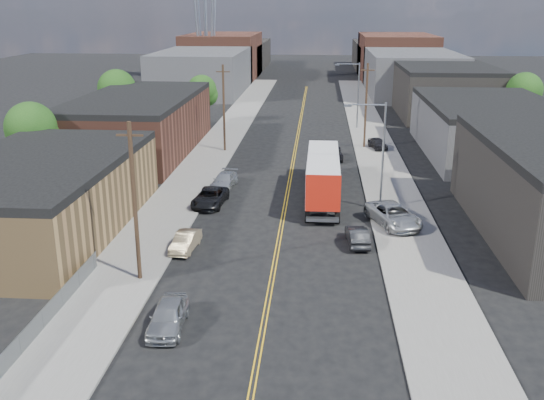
% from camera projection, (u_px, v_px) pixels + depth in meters
% --- Properties ---
extents(ground, '(260.00, 260.00, 0.00)m').
position_uv_depth(ground, '(299.00, 128.00, 84.66)').
color(ground, black).
rests_on(ground, ground).
extents(centerline, '(0.32, 120.00, 0.01)m').
position_uv_depth(centerline, '(295.00, 153.00, 70.43)').
color(centerline, gold).
rests_on(centerline, ground).
extents(sidewalk_left, '(5.00, 140.00, 0.15)m').
position_uv_depth(sidewalk_left, '(214.00, 151.00, 71.11)').
color(sidewalk_left, slate).
rests_on(sidewalk_left, ground).
extents(sidewalk_right, '(5.00, 140.00, 0.15)m').
position_uv_depth(sidewalk_right, '(377.00, 153.00, 69.71)').
color(sidewalk_right, slate).
rests_on(sidewalk_right, ground).
extents(warehouse_tan, '(12.00, 22.00, 5.60)m').
position_uv_depth(warehouse_tan, '(40.00, 195.00, 45.28)').
color(warehouse_tan, olive).
rests_on(warehouse_tan, ground).
extents(warehouse_brown, '(12.00, 26.00, 6.60)m').
position_uv_depth(warehouse_brown, '(139.00, 124.00, 69.80)').
color(warehouse_brown, '#522C20').
rests_on(warehouse_brown, ground).
extents(industrial_right_b, '(14.00, 24.00, 6.10)m').
position_uv_depth(industrial_right_b, '(489.00, 128.00, 68.82)').
color(industrial_right_b, '#323234').
rests_on(industrial_right_b, ground).
extents(industrial_right_c, '(14.00, 22.00, 7.60)m').
position_uv_depth(industrial_right_c, '(445.00, 91.00, 93.26)').
color(industrial_right_c, black).
rests_on(industrial_right_c, ground).
extents(skyline_left_a, '(16.00, 30.00, 8.00)m').
position_uv_depth(skyline_left_a, '(203.00, 71.00, 118.11)').
color(skyline_left_a, '#323234').
rests_on(skyline_left_a, ground).
extents(skyline_right_a, '(16.00, 30.00, 8.00)m').
position_uv_depth(skyline_right_a, '(411.00, 73.00, 115.17)').
color(skyline_right_a, '#323234').
rests_on(skyline_right_a, ground).
extents(skyline_left_b, '(16.00, 26.00, 10.00)m').
position_uv_depth(skyline_left_b, '(223.00, 56.00, 141.53)').
color(skyline_left_b, '#522C20').
rests_on(skyline_left_b, ground).
extents(skyline_right_b, '(16.00, 26.00, 10.00)m').
position_uv_depth(skyline_right_b, '(396.00, 57.00, 138.58)').
color(skyline_right_b, '#522C20').
rests_on(skyline_right_b, ground).
extents(skyline_left_c, '(16.00, 40.00, 7.00)m').
position_uv_depth(skyline_left_c, '(235.00, 56.00, 160.96)').
color(skyline_left_c, black).
rests_on(skyline_left_c, ground).
extents(skyline_right_c, '(16.00, 40.00, 7.00)m').
position_uv_depth(skyline_right_c, '(387.00, 57.00, 158.02)').
color(skyline_right_c, black).
rests_on(skyline_right_c, ground).
extents(streetlight_near, '(3.39, 0.25, 9.00)m').
position_uv_depth(streetlight_near, '(378.00, 147.00, 49.26)').
color(streetlight_near, gray).
rests_on(streetlight_near, ground).
extents(streetlight_far, '(3.39, 0.25, 9.00)m').
position_uv_depth(streetlight_far, '(355.00, 90.00, 82.47)').
color(streetlight_far, gray).
rests_on(streetlight_far, ground).
extents(utility_pole_left_near, '(1.60, 0.26, 10.00)m').
position_uv_depth(utility_pole_left_near, '(135.00, 202.00, 36.25)').
color(utility_pole_left_near, black).
rests_on(utility_pole_left_near, ground).
extents(utility_pole_left_far, '(1.60, 0.26, 10.00)m').
position_uv_depth(utility_pole_left_far, '(224.00, 108.00, 69.46)').
color(utility_pole_left_far, black).
rests_on(utility_pole_left_far, ground).
extents(utility_pole_right, '(1.60, 0.26, 10.00)m').
position_uv_depth(utility_pole_right, '(366.00, 105.00, 71.09)').
color(utility_pole_right, black).
rests_on(utility_pole_right, ground).
extents(chainlink_fence, '(0.05, 16.00, 1.22)m').
position_uv_depth(chainlink_fence, '(43.00, 320.00, 31.70)').
color(chainlink_fence, slate).
rests_on(chainlink_fence, ground).
extents(tree_left_near, '(4.85, 4.76, 7.91)m').
position_uv_depth(tree_left_near, '(32.00, 131.00, 56.37)').
color(tree_left_near, black).
rests_on(tree_left_near, ground).
extents(tree_left_mid, '(5.10, 5.04, 8.37)m').
position_uv_depth(tree_left_mid, '(117.00, 91.00, 80.00)').
color(tree_left_mid, black).
rests_on(tree_left_mid, ground).
extents(tree_left_far, '(4.35, 4.20, 6.97)m').
position_uv_depth(tree_left_far, '(202.00, 92.00, 86.19)').
color(tree_left_far, black).
rests_on(tree_left_far, ground).
extents(tree_right_far, '(4.85, 4.76, 7.91)m').
position_uv_depth(tree_right_far, '(524.00, 93.00, 80.86)').
color(tree_right_far, black).
rests_on(tree_right_far, ground).
extents(semi_truck, '(2.73, 15.71, 4.12)m').
position_uv_depth(semi_truck, '(323.00, 171.00, 53.63)').
color(semi_truck, silver).
rests_on(semi_truck, ground).
extents(car_left_a, '(1.93, 4.46, 1.50)m').
position_uv_depth(car_left_a, '(168.00, 316.00, 31.92)').
color(car_left_a, '#A2A6A7').
rests_on(car_left_a, ground).
extents(car_left_b, '(1.68, 3.96, 1.27)m').
position_uv_depth(car_left_b, '(185.00, 241.00, 42.29)').
color(car_left_b, tan).
rests_on(car_left_b, ground).
extents(car_left_c, '(2.80, 5.37, 1.44)m').
position_uv_depth(car_left_c, '(210.00, 197.00, 51.67)').
color(car_left_c, black).
rests_on(car_left_c, ground).
extents(car_left_d, '(2.40, 4.80, 1.34)m').
position_uv_depth(car_left_d, '(224.00, 180.00, 56.82)').
color(car_left_d, '#B1B4B6').
rests_on(car_left_d, ground).
extents(car_right_oncoming, '(1.70, 4.03, 1.29)m').
position_uv_depth(car_right_oncoming, '(357.00, 236.00, 43.25)').
color(car_right_oncoming, black).
rests_on(car_right_oncoming, ground).
extents(car_right_lot_a, '(4.60, 6.43, 1.63)m').
position_uv_depth(car_right_lot_a, '(393.00, 215.00, 46.63)').
color(car_right_lot_a, '#A7AAAC').
rests_on(car_right_lot_a, sidewalk_right).
extents(car_right_lot_c, '(2.44, 4.01, 1.27)m').
position_uv_depth(car_right_lot_c, '(378.00, 143.00, 71.53)').
color(car_right_lot_c, black).
rests_on(car_right_lot_c, sidewalk_right).
extents(car_ahead_truck, '(2.59, 5.16, 1.40)m').
position_uv_depth(car_ahead_truck, '(331.00, 153.00, 67.06)').
color(car_ahead_truck, black).
rests_on(car_ahead_truck, ground).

